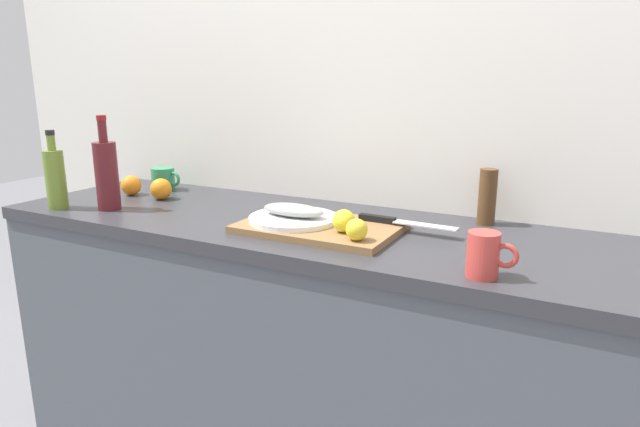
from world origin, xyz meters
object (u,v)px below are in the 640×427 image
wine_bottle (107,174)px  lemon_0 (357,230)px  cutting_board (320,227)px  chef_knife (394,221)px  orange_0 (161,189)px  coffee_mug_0 (164,179)px  pepper_mill (487,197)px  fish_fillet (293,210)px  coffee_mug_1 (484,255)px  white_plate (293,219)px  olive_oil_bottle (55,177)px

wine_bottle → lemon_0: bearing=-0.3°
cutting_board → chef_knife: (0.19, 0.09, 0.02)m
lemon_0 → wine_bottle: 0.90m
chef_knife → wine_bottle: bearing=-166.3°
chef_knife → orange_0: bearing=-178.1°
cutting_board → chef_knife: bearing=26.4°
coffee_mug_0 → orange_0: (0.11, -0.13, -0.01)m
pepper_mill → lemon_0: bearing=-122.5°
fish_fillet → pepper_mill: pepper_mill is taller
fish_fillet → chef_knife: 0.29m
lemon_0 → orange_0: (-0.85, 0.20, -0.01)m
orange_0 → coffee_mug_1: bearing=-12.5°
pepper_mill → orange_0: bearing=-170.1°
wine_bottle → coffee_mug_0: 0.34m
fish_fillet → chef_knife: (0.27, 0.10, -0.02)m
chef_knife → pepper_mill: (0.22, 0.20, 0.05)m
chef_knife → white_plate: bearing=-156.9°
chef_knife → pepper_mill: pepper_mill is taller
lemon_0 → olive_oil_bottle: 1.06m
chef_knife → olive_oil_bottle: bearing=-164.5°
fish_fillet → wine_bottle: wine_bottle is taller
olive_oil_bottle → coffee_mug_1: 1.39m
lemon_0 → olive_oil_bottle: bearing=-176.5°
olive_oil_bottle → wine_bottle: 0.18m
orange_0 → pepper_mill: (1.10, 0.19, 0.05)m
cutting_board → fish_fillet: fish_fillet is taller
fish_fillet → olive_oil_bottle: 0.83m
chef_knife → coffee_mug_1: 0.40m
fish_fillet → lemon_0: 0.26m
lemon_0 → orange_0: 0.87m
cutting_board → olive_oil_bottle: olive_oil_bottle is taller
cutting_board → orange_0: 0.70m
lemon_0 → orange_0: size_ratio=0.75×
coffee_mug_1 → white_plate: bearing=164.9°
chef_knife → coffee_mug_1: coffee_mug_1 is taller
fish_fillet → olive_oil_bottle: olive_oil_bottle is taller
pepper_mill → wine_bottle: bearing=-161.4°
cutting_board → wine_bottle: 0.75m
white_plate → coffee_mug_0: (-0.72, 0.24, 0.02)m
coffee_mug_0 → coffee_mug_1: bearing=-16.9°
chef_knife → coffee_mug_0: size_ratio=2.27×
coffee_mug_0 → fish_fillet: bearing=-18.4°
wine_bottle → cutting_board: bearing=7.3°
olive_oil_bottle → pepper_mill: size_ratio=1.56×
white_plate → coffee_mug_1: 0.59m
coffee_mug_0 → coffee_mug_1: 1.35m
white_plate → orange_0: size_ratio=3.43×
lemon_0 → pepper_mill: size_ratio=0.34×
fish_fillet → orange_0: (-0.61, 0.11, -0.02)m
cutting_board → pepper_mill: (0.41, 0.29, 0.07)m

